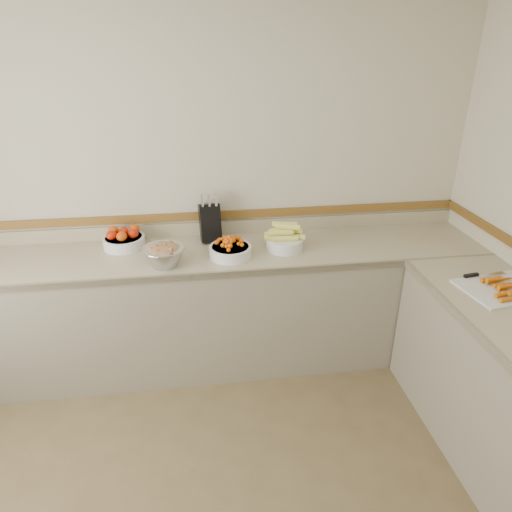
{
  "coord_description": "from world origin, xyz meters",
  "views": [
    {
      "loc": [
        -0.01,
        -1.2,
        2.22
      ],
      "look_at": [
        0.35,
        1.35,
        1.0
      ],
      "focal_mm": 32.0,
      "sensor_mm": 36.0,
      "label": 1
    }
  ],
  "objects": [
    {
      "name": "knife_block",
      "position": [
        0.09,
        1.88,
        1.04
      ],
      "size": [
        0.16,
        0.19,
        0.35
      ],
      "color": "black",
      "rests_on": "counter_back"
    },
    {
      "name": "back_wall",
      "position": [
        0.0,
        2.0,
        1.3
      ],
      "size": [
        4.0,
        0.0,
        4.0
      ],
      "primitive_type": "plane",
      "rotation": [
        1.57,
        0.0,
        0.0
      ],
      "color": "beige",
      "rests_on": "ground_plane"
    },
    {
      "name": "tomato_bowl",
      "position": [
        -0.52,
        1.84,
        0.96
      ],
      "size": [
        0.29,
        0.29,
        0.14
      ],
      "color": "white",
      "rests_on": "counter_back"
    },
    {
      "name": "rhubarb_bowl",
      "position": [
        -0.22,
        1.5,
        0.98
      ],
      "size": [
        0.27,
        0.27,
        0.16
      ],
      "color": "#B2B2BA",
      "rests_on": "counter_back"
    },
    {
      "name": "counter_back",
      "position": [
        0.0,
        1.68,
        0.45
      ],
      "size": [
        4.0,
        0.65,
        1.08
      ],
      "color": "tan",
      "rests_on": "ground_plane"
    },
    {
      "name": "corn_bowl",
      "position": [
        0.59,
        1.65,
        0.97
      ],
      "size": [
        0.29,
        0.26,
        0.19
      ],
      "color": "white",
      "rests_on": "counter_back"
    },
    {
      "name": "cutting_board",
      "position": [
        1.73,
        0.89,
        0.92
      ],
      "size": [
        0.49,
        0.41,
        0.06
      ],
      "color": "silver",
      "rests_on": "counter_right"
    },
    {
      "name": "cherry_tomato_bowl",
      "position": [
        0.21,
        1.58,
        0.95
      ],
      "size": [
        0.29,
        0.29,
        0.15
      ],
      "color": "white",
      "rests_on": "counter_back"
    }
  ]
}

